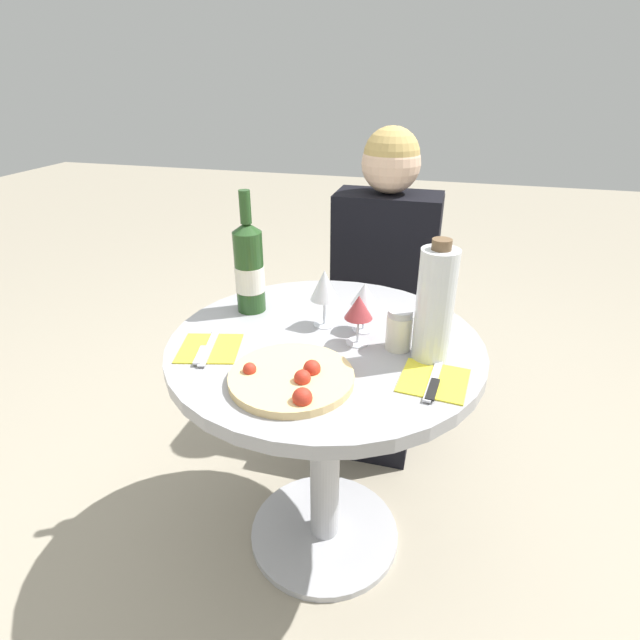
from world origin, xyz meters
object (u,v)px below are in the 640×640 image
object	(u,v)px
chair_behind_diner	(384,314)
wine_bottle	(249,268)
dining_table	(325,396)
seated_diner	(380,308)
pizza_large	(292,378)
tall_carafe	(435,305)

from	to	relation	value
chair_behind_diner	wine_bottle	size ratio (longest dim) A/B	2.70
dining_table	wine_bottle	xyz separation A→B (m)	(-0.26, 0.13, 0.31)
seated_diner	pizza_large	xyz separation A→B (m)	(-0.08, -0.83, 0.19)
wine_bottle	seated_diner	bearing A→B (deg)	57.21
seated_diner	wine_bottle	size ratio (longest dim) A/B	3.42
chair_behind_diner	wine_bottle	bearing A→B (deg)	63.50
pizza_large	chair_behind_diner	bearing A→B (deg)	85.34
tall_carafe	seated_diner	bearing A→B (deg)	108.81
dining_table	tall_carafe	xyz separation A→B (m)	(0.27, -0.02, 0.32)
chair_behind_diner	pizza_large	world-z (taller)	chair_behind_diner
dining_table	wine_bottle	world-z (taller)	wine_bottle
tall_carafe	wine_bottle	bearing A→B (deg)	165.07
pizza_large	tall_carafe	distance (m)	0.38
pizza_large	wine_bottle	size ratio (longest dim) A/B	0.82
dining_table	seated_diner	size ratio (longest dim) A/B	0.69
seated_diner	chair_behind_diner	bearing A→B (deg)	-90.00
chair_behind_diner	wine_bottle	world-z (taller)	wine_bottle
tall_carafe	chair_behind_diner	bearing A→B (deg)	105.52
seated_diner	pizza_large	size ratio (longest dim) A/B	4.17
pizza_large	tall_carafe	world-z (taller)	tall_carafe
dining_table	seated_diner	bearing A→B (deg)	84.80
seated_diner	wine_bottle	bearing A→B (deg)	57.21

